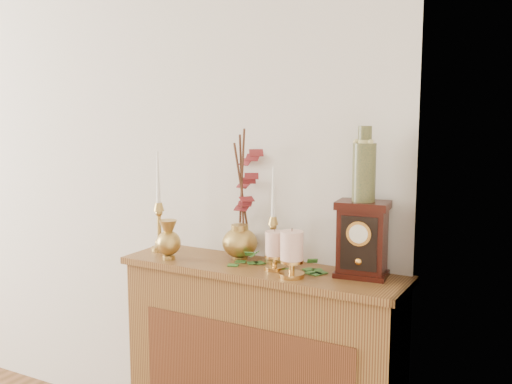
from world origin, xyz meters
The scene contains 10 objects.
console_shelf centered at (1.40, 2.10, 0.44)m, with size 1.24×0.34×0.93m.
candlestick_left centered at (0.86, 2.11, 1.08)m, with size 0.08×0.08×0.46m.
candlestick_center centered at (1.42, 2.17, 1.07)m, with size 0.07×0.07×0.41m.
bud_vase centered at (0.99, 2.00, 1.02)m, with size 0.11×0.11×0.17m.
ginger_jar centered at (1.27, 2.20, 1.19)m, with size 0.23×0.25×0.57m.
pillar_candle_left centered at (1.48, 2.08, 1.02)m, with size 0.09×0.09×0.17m.
pillar_candle_right centered at (1.58, 2.01, 1.03)m, with size 0.10×0.10×0.20m.
ivy_garland centered at (1.54, 2.08, 0.94)m, with size 0.37×0.17×0.07m.
mantel_clock centered at (1.82, 2.15, 1.08)m, with size 0.21×0.16×0.30m.
ceramic_vase centered at (1.82, 2.16, 1.36)m, with size 0.09×0.09×0.29m.
Camera 1 is at (2.56, -0.05, 1.60)m, focal length 42.00 mm.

